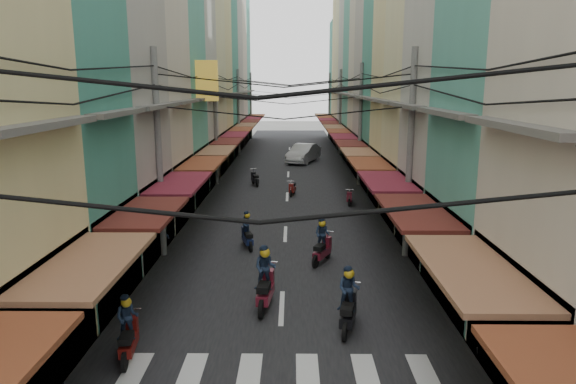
# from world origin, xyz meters

# --- Properties ---
(ground) EXTENTS (160.00, 160.00, 0.00)m
(ground) POSITION_xyz_m (0.00, 0.00, 0.00)
(ground) COLOR slate
(ground) RESTS_ON ground
(road) EXTENTS (10.00, 80.00, 0.02)m
(road) POSITION_xyz_m (0.00, 20.00, 0.01)
(road) COLOR black
(road) RESTS_ON ground
(sidewalk_left) EXTENTS (3.00, 80.00, 0.06)m
(sidewalk_left) POSITION_xyz_m (-6.50, 20.00, 0.03)
(sidewalk_left) COLOR gray
(sidewalk_left) RESTS_ON ground
(sidewalk_right) EXTENTS (3.00, 80.00, 0.06)m
(sidewalk_right) POSITION_xyz_m (6.50, 20.00, 0.03)
(sidewalk_right) COLOR gray
(sidewalk_right) RESTS_ON ground
(crosswalk) EXTENTS (7.55, 2.40, 0.01)m
(crosswalk) POSITION_xyz_m (-0.00, -6.00, 0.03)
(crosswalk) COLOR silver
(crosswalk) RESTS_ON ground
(building_row_left) EXTENTS (7.80, 67.67, 23.70)m
(building_row_left) POSITION_xyz_m (-7.92, 16.56, 9.78)
(building_row_left) COLOR #B9B6AA
(building_row_left) RESTS_ON ground
(building_row_right) EXTENTS (7.80, 68.98, 22.59)m
(building_row_right) POSITION_xyz_m (7.92, 16.45, 9.41)
(building_row_right) COLOR teal
(building_row_right) RESTS_ON ground
(utility_poles) EXTENTS (10.20, 66.13, 8.20)m
(utility_poles) POSITION_xyz_m (0.00, 15.01, 6.59)
(utility_poles) COLOR gray
(utility_poles) RESTS_ON ground
(white_car) EXTENTS (6.21, 4.12, 2.04)m
(white_car) POSITION_xyz_m (1.28, 28.19, 0.00)
(white_car) COLOR silver
(white_car) RESTS_ON ground
(bicycle) EXTENTS (1.61, 1.07, 1.04)m
(bicycle) POSITION_xyz_m (6.14, -1.34, 0.00)
(bicycle) COLOR black
(bicycle) RESTS_ON ground
(moving_scooters) EXTENTS (7.80, 24.36, 2.00)m
(moving_scooters) POSITION_xyz_m (-0.17, 1.62, 0.54)
(moving_scooters) COLOR black
(moving_scooters) RESTS_ON ground
(parked_scooters) EXTENTS (12.55, 14.96, 1.00)m
(parked_scooters) POSITION_xyz_m (3.72, -4.10, 0.47)
(parked_scooters) COLOR black
(parked_scooters) RESTS_ON ground
(pedestrians) EXTENTS (12.57, 22.34, 2.16)m
(pedestrians) POSITION_xyz_m (-4.08, 0.70, 1.02)
(pedestrians) COLOR black
(pedestrians) RESTS_ON ground
(market_umbrella) EXTENTS (2.11, 2.11, 2.23)m
(market_umbrella) POSITION_xyz_m (5.88, -5.53, 1.96)
(market_umbrella) COLOR #B2B2B7
(market_umbrella) RESTS_ON ground
(traffic_sign) EXTENTS (0.10, 0.68, 3.09)m
(traffic_sign) POSITION_xyz_m (5.02, -3.17, 2.27)
(traffic_sign) COLOR gray
(traffic_sign) RESTS_ON ground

